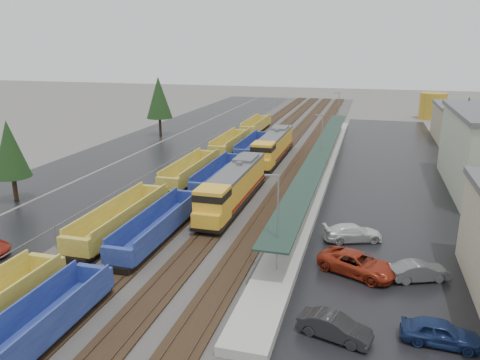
# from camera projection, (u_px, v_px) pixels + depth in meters

# --- Properties ---
(ballast_strip) EXTENTS (20.00, 160.00, 0.08)m
(ballast_strip) POSITION_uv_depth(u_px,v_px,m) (267.00, 153.00, 74.26)
(ballast_strip) COLOR #302D2B
(ballast_strip) RESTS_ON ground
(trackbed) EXTENTS (14.60, 160.00, 0.22)m
(trackbed) POSITION_uv_depth(u_px,v_px,m) (267.00, 153.00, 74.23)
(trackbed) COLOR black
(trackbed) RESTS_ON ground
(west_parking_lot) EXTENTS (10.00, 160.00, 0.02)m
(west_parking_lot) POSITION_uv_depth(u_px,v_px,m) (179.00, 148.00, 78.13)
(west_parking_lot) COLOR black
(west_parking_lot) RESTS_ON ground
(west_road) EXTENTS (9.00, 160.00, 0.02)m
(west_road) POSITION_uv_depth(u_px,v_px,m) (125.00, 145.00, 80.70)
(west_road) COLOR black
(west_road) RESTS_ON ground
(east_commuter_lot) EXTENTS (16.00, 100.00, 0.02)m
(east_commuter_lot) POSITION_uv_depth(u_px,v_px,m) (394.00, 179.00, 60.13)
(east_commuter_lot) COLOR black
(east_commuter_lot) RESTS_ON ground
(station_platform) EXTENTS (3.00, 80.00, 8.00)m
(station_platform) POSITION_uv_depth(u_px,v_px,m) (320.00, 169.00, 62.38)
(station_platform) COLOR #9E9B93
(station_platform) RESTS_ON ground
(chainlink_fence) EXTENTS (0.08, 160.04, 2.02)m
(chainlink_fence) POSITION_uv_depth(u_px,v_px,m) (207.00, 142.00, 74.83)
(chainlink_fence) COLOR gray
(chainlink_fence) RESTS_ON ground
(distant_hills) EXTENTS (301.00, 140.00, 25.20)m
(distant_hills) POSITION_uv_depth(u_px,v_px,m) (443.00, 84.00, 202.14)
(distant_hills) COLOR #4B5945
(distant_hills) RESTS_ON ground
(tree_west_near) EXTENTS (3.96, 3.96, 9.00)m
(tree_west_near) POSITION_uv_depth(u_px,v_px,m) (10.00, 149.00, 50.56)
(tree_west_near) COLOR #332316
(tree_west_near) RESTS_ON ground
(tree_west_far) EXTENTS (4.84, 4.84, 11.00)m
(tree_west_far) POSITION_uv_depth(u_px,v_px,m) (159.00, 98.00, 87.45)
(tree_west_far) COLOR #332316
(tree_west_far) RESTS_ON ground
(tree_east) EXTENTS (4.40, 4.40, 10.00)m
(tree_east) POSITION_uv_depth(u_px,v_px,m) (466.00, 123.00, 63.41)
(tree_east) COLOR #332316
(tree_east) RESTS_ON ground
(locomotive_lead) EXTENTS (2.86, 18.82, 4.26)m
(locomotive_lead) POSITION_uv_depth(u_px,v_px,m) (233.00, 187.00, 49.10)
(locomotive_lead) COLOR black
(locomotive_lead) RESTS_ON ground
(locomotive_trail) EXTENTS (2.86, 18.82, 4.26)m
(locomotive_trail) POSITION_uv_depth(u_px,v_px,m) (273.00, 147.00, 68.52)
(locomotive_trail) COLOR black
(locomotive_trail) RESTS_ON ground
(well_string_yellow) EXTENTS (2.82, 103.06, 2.50)m
(well_string_yellow) POSITION_uv_depth(u_px,v_px,m) (162.00, 192.00, 51.12)
(well_string_yellow) COLOR #A48E2D
(well_string_yellow) RESTS_ON ground
(well_string_blue) EXTENTS (2.65, 85.32, 2.35)m
(well_string_blue) POSITION_uv_depth(u_px,v_px,m) (159.00, 226.00, 41.58)
(well_string_blue) COLOR navy
(well_string_blue) RESTS_ON ground
(storage_tank) EXTENTS (5.98, 5.98, 5.98)m
(storage_tank) POSITION_uv_depth(u_px,v_px,m) (433.00, 106.00, 108.13)
(storage_tank) COLOR #AF8923
(storage_tank) RESTS_ON ground
(parked_car_east_a) EXTENTS (2.65, 4.61, 1.44)m
(parked_car_east_a) POSITION_uv_depth(u_px,v_px,m) (334.00, 327.00, 27.53)
(parked_car_east_a) COLOR black
(parked_car_east_a) RESTS_ON ground
(parked_car_east_b) EXTENTS (4.91, 6.53, 1.65)m
(parked_car_east_b) POSITION_uv_depth(u_px,v_px,m) (357.00, 264.00, 35.22)
(parked_car_east_b) COLOR maroon
(parked_car_east_b) RESTS_ON ground
(parked_car_east_c) EXTENTS (3.78, 5.55, 1.49)m
(parked_car_east_c) POSITION_uv_depth(u_px,v_px,m) (353.00, 233.00, 41.18)
(parked_car_east_c) COLOR silver
(parked_car_east_c) RESTS_ON ground
(parked_car_east_d) EXTENTS (1.98, 4.48, 1.50)m
(parked_car_east_d) POSITION_uv_depth(u_px,v_px,m) (440.00, 333.00, 26.95)
(parked_car_east_d) COLOR navy
(parked_car_east_d) RESTS_ON ground
(parked_car_east_e) EXTENTS (3.06, 4.56, 1.42)m
(parked_car_east_e) POSITION_uv_depth(u_px,v_px,m) (419.00, 271.00, 34.30)
(parked_car_east_e) COLOR #56585B
(parked_car_east_e) RESTS_ON ground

